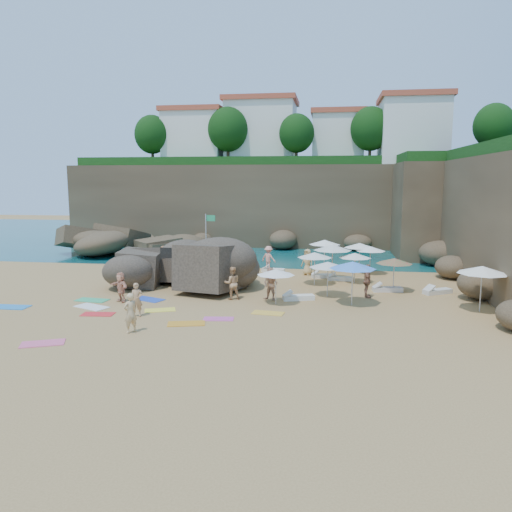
# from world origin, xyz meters

# --- Properties ---
(ground) EXTENTS (120.00, 120.00, 0.00)m
(ground) POSITION_xyz_m (0.00, 0.00, 0.00)
(ground) COLOR tan
(ground) RESTS_ON ground
(seawater) EXTENTS (120.00, 120.00, 0.00)m
(seawater) POSITION_xyz_m (0.00, 30.00, 0.00)
(seawater) COLOR #0C4751
(seawater) RESTS_ON ground
(cliff_back) EXTENTS (44.00, 8.00, 8.00)m
(cliff_back) POSITION_xyz_m (2.00, 25.00, 4.00)
(cliff_back) COLOR brown
(cliff_back) RESTS_ON ground
(cliff_corner) EXTENTS (10.00, 12.00, 8.00)m
(cliff_corner) POSITION_xyz_m (17.00, 20.00, 4.00)
(cliff_corner) COLOR brown
(cliff_corner) RESTS_ON ground
(rock_promontory) EXTENTS (12.00, 7.00, 2.00)m
(rock_promontory) POSITION_xyz_m (-11.00, 16.00, 0.00)
(rock_promontory) COLOR brown
(rock_promontory) RESTS_ON ground
(clifftop_buildings) EXTENTS (28.48, 9.48, 7.00)m
(clifftop_buildings) POSITION_xyz_m (2.96, 25.79, 11.24)
(clifftop_buildings) COLOR white
(clifftop_buildings) RESTS_ON cliff_back
(clifftop_trees) EXTENTS (35.60, 23.82, 4.40)m
(clifftop_trees) POSITION_xyz_m (4.78, 19.52, 11.26)
(clifftop_trees) COLOR #11380F
(clifftop_trees) RESTS_ON ground
(marina_masts) EXTENTS (3.10, 0.10, 6.00)m
(marina_masts) POSITION_xyz_m (-16.50, 30.00, 3.00)
(marina_masts) COLOR white
(marina_masts) RESTS_ON ground
(rock_outcrop) EXTENTS (8.57, 6.78, 3.21)m
(rock_outcrop) POSITION_xyz_m (-2.67, 4.36, 0.00)
(rock_outcrop) COLOR brown
(rock_outcrop) RESTS_ON ground
(flag_pole) EXTENTS (0.78, 0.17, 4.03)m
(flag_pole) POSITION_xyz_m (-2.80, 10.18, 2.57)
(flag_pole) COLOR silver
(flag_pole) RESTS_ON ground
(parasol_0) EXTENTS (2.19, 2.19, 2.07)m
(parasol_0) POSITION_xyz_m (5.50, 4.59, 1.90)
(parasol_0) COLOR silver
(parasol_0) RESTS_ON ground
(parasol_1) EXTENTS (2.09, 2.09, 1.97)m
(parasol_1) POSITION_xyz_m (9.25, 8.70, 1.81)
(parasol_1) COLOR silver
(parasol_1) RESTS_ON ground
(parasol_2) EXTENTS (2.30, 2.30, 2.18)m
(parasol_2) POSITION_xyz_m (6.04, 10.37, 2.00)
(parasol_2) COLOR silver
(parasol_2) RESTS_ON ground
(parasol_3) EXTENTS (2.22, 2.22, 2.10)m
(parasol_3) POSITION_xyz_m (8.54, 9.47, 1.93)
(parasol_3) COLOR silver
(parasol_3) RESTS_ON ground
(parasol_4) EXTENTS (2.52, 2.52, 2.38)m
(parasol_4) POSITION_xyz_m (16.28, 2.19, 2.18)
(parasol_4) COLOR silver
(parasol_4) RESTS_ON ground
(parasol_5) EXTENTS (2.12, 2.12, 2.00)m
(parasol_5) POSITION_xyz_m (6.34, 1.45, 1.84)
(parasol_5) COLOR silver
(parasol_5) RESTS_ON ground
(parasol_6) EXTENTS (2.14, 2.14, 2.02)m
(parasol_6) POSITION_xyz_m (10.20, 3.24, 1.85)
(parasol_6) COLOR silver
(parasol_6) RESTS_ON ground
(parasol_7) EXTENTS (2.07, 2.07, 1.96)m
(parasol_7) POSITION_xyz_m (8.03, 5.48, 1.80)
(parasol_7) COLOR silver
(parasol_7) RESTS_ON ground
(parasol_8) EXTENTS (2.52, 2.52, 2.38)m
(parasol_8) POSITION_xyz_m (6.61, 6.19, 2.19)
(parasol_8) COLOR silver
(parasol_8) RESTS_ON ground
(parasol_9) EXTENTS (2.01, 2.01, 1.90)m
(parasol_9) POSITION_xyz_m (3.63, -0.76, 1.74)
(parasol_9) COLOR silver
(parasol_9) RESTS_ON ground
(parasol_10) EXTENTS (2.47, 2.47, 2.34)m
(parasol_10) POSITION_xyz_m (7.64, -0.32, 2.15)
(parasol_10) COLOR silver
(parasol_10) RESTS_ON ground
(parasol_11) EXTENTS (2.46, 2.46, 2.33)m
(parasol_11) POSITION_xyz_m (13.99, -0.73, 2.14)
(parasol_11) COLOR silver
(parasol_11) RESTS_ON ground
(lounger_0) EXTENTS (1.69, 0.74, 0.25)m
(lounger_0) POSITION_xyz_m (2.43, 8.56, 0.13)
(lounger_0) COLOR white
(lounger_0) RESTS_ON ground
(lounger_1) EXTENTS (1.70, 0.81, 0.25)m
(lounger_1) POSITION_xyz_m (6.06, 6.95, 0.13)
(lounger_1) COLOR silver
(lounger_1) RESTS_ON ground
(lounger_2) EXTENTS (1.79, 1.36, 0.27)m
(lounger_2) POSITION_xyz_m (12.70, 3.08, 0.13)
(lounger_2) COLOR silver
(lounger_2) RESTS_ON ground
(lounger_3) EXTENTS (1.80, 0.83, 0.27)m
(lounger_3) POSITION_xyz_m (9.87, 3.23, 0.13)
(lounger_3) COLOR silver
(lounger_3) RESTS_ON ground
(lounger_4) EXTENTS (1.64, 0.59, 0.25)m
(lounger_4) POSITION_xyz_m (7.18, 6.17, 0.13)
(lounger_4) COLOR white
(lounger_4) RESTS_ON ground
(lounger_5) EXTENTS (1.82, 1.07, 0.27)m
(lounger_5) POSITION_xyz_m (4.77, 0.38, 0.13)
(lounger_5) COLOR white
(lounger_5) RESTS_ON ground
(towel_0) EXTENTS (1.90, 0.98, 0.03)m
(towel_0) POSITION_xyz_m (-9.99, -3.47, 0.02)
(towel_0) COLOR #257DC8
(towel_0) RESTS_ON ground
(towel_1) EXTENTS (1.89, 1.44, 0.03)m
(towel_1) POSITION_xyz_m (-5.03, -8.63, 0.01)
(towel_1) COLOR #E65983
(towel_1) RESTS_ON ground
(towel_2) EXTENTS (1.87, 1.24, 0.03)m
(towel_2) POSITION_xyz_m (-0.06, -5.05, 0.02)
(towel_2) COLOR orange
(towel_2) RESTS_ON ground
(towel_3) EXTENTS (1.84, 1.06, 0.03)m
(towel_3) POSITION_xyz_m (-6.49, -1.42, 0.02)
(towel_3) COLOR #32B072
(towel_3) RESTS_ON ground
(towel_4) EXTENTS (1.71, 1.27, 0.03)m
(towel_4) POSITION_xyz_m (-2.07, -2.90, 0.01)
(towel_4) COLOR #FFEC43
(towel_4) RESTS_ON ground
(towel_5) EXTENTS (2.04, 1.56, 0.03)m
(towel_5) POSITION_xyz_m (-5.82, -2.82, 0.02)
(towel_5) COLOR white
(towel_5) RESTS_ON ground
(towel_7) EXTENTS (1.65, 0.93, 0.03)m
(towel_7) POSITION_xyz_m (-4.85, -4.11, 0.01)
(towel_7) COLOR red
(towel_7) RESTS_ON ground
(towel_8) EXTENTS (1.97, 1.50, 0.03)m
(towel_8) POSITION_xyz_m (-3.48, -0.78, 0.02)
(towel_8) COLOR blue
(towel_8) RESTS_ON ground
(towel_9) EXTENTS (1.52, 0.89, 0.03)m
(towel_9) POSITION_xyz_m (1.24, -4.05, 0.01)
(towel_9) COLOR #D753A2
(towel_9) RESTS_ON ground
(towel_11) EXTENTS (1.83, 1.37, 0.03)m
(towel_11) POSITION_xyz_m (-1.50, 2.79, 0.01)
(towel_11) COLOR #38C65E
(towel_11) RESTS_ON ground
(towel_12) EXTENTS (1.66, 0.98, 0.03)m
(towel_12) POSITION_xyz_m (3.45, -2.65, 0.01)
(towel_12) COLOR gold
(towel_12) RESTS_ON ground
(person_stand_1) EXTENTS (1.06, 0.93, 1.83)m
(person_stand_1) POSITION_xyz_m (1.11, -0.00, 0.91)
(person_stand_1) COLOR tan
(person_stand_1) RESTS_ON ground
(person_stand_2) EXTENTS (1.21, 0.88, 1.74)m
(person_stand_2) POSITION_xyz_m (1.96, 9.58, 0.87)
(person_stand_2) COLOR #F29D89
(person_stand_2) RESTS_ON ground
(person_stand_3) EXTENTS (0.50, 1.12, 1.89)m
(person_stand_3) POSITION_xyz_m (8.55, 1.53, 0.95)
(person_stand_3) COLOR #9B674D
(person_stand_3) RESTS_ON ground
(person_stand_4) EXTENTS (1.02, 0.87, 1.82)m
(person_stand_4) POSITION_xyz_m (4.90, 7.79, 0.91)
(person_stand_4) COLOR tan
(person_stand_4) RESTS_ON ground
(person_stand_5) EXTENTS (1.79, 1.07, 1.86)m
(person_stand_5) POSITION_xyz_m (-5.52, 7.76, 0.93)
(person_stand_5) COLOR tan
(person_stand_5) RESTS_ON ground
(person_stand_6) EXTENTS (0.72, 0.77, 1.76)m
(person_stand_6) POSITION_xyz_m (-2.07, -6.67, 0.88)
(person_stand_6) COLOR #DAB37C
(person_stand_6) RESTS_ON ground
(person_lie_3) EXTENTS (2.16, 2.19, 0.43)m
(person_lie_3) POSITION_xyz_m (-4.74, -1.54, 0.22)
(person_lie_3) COLOR tan
(person_lie_3) RESTS_ON ground
(person_lie_4) EXTENTS (0.96, 1.71, 0.39)m
(person_lie_4) POSITION_xyz_m (-2.78, -4.17, 0.19)
(person_lie_4) COLOR tan
(person_lie_4) RESTS_ON ground
(person_lie_5) EXTENTS (1.51, 2.02, 0.69)m
(person_lie_5) POSITION_xyz_m (3.28, -0.10, 0.34)
(person_lie_5) COLOR tan
(person_lie_5) RESTS_ON ground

